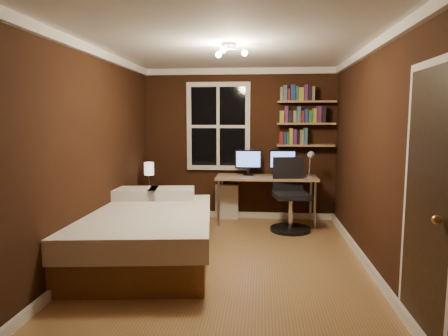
# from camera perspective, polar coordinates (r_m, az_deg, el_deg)

# --- Properties ---
(floor) EXTENTS (4.20, 4.20, 0.00)m
(floor) POSITION_cam_1_polar(r_m,az_deg,el_deg) (4.90, 0.73, -12.96)
(floor) COLOR brown
(floor) RESTS_ON ground
(wall_back) EXTENTS (3.20, 0.04, 2.50)m
(wall_back) POSITION_cam_1_polar(r_m,az_deg,el_deg) (6.71, 2.20, 3.38)
(wall_back) COLOR black
(wall_back) RESTS_ON ground
(wall_left) EXTENTS (0.04, 4.20, 2.50)m
(wall_left) POSITION_cam_1_polar(r_m,az_deg,el_deg) (5.01, -17.81, 1.83)
(wall_left) COLOR black
(wall_left) RESTS_ON ground
(wall_right) EXTENTS (0.04, 4.20, 2.50)m
(wall_right) POSITION_cam_1_polar(r_m,az_deg,el_deg) (4.77, 20.29, 1.49)
(wall_right) COLOR black
(wall_right) RESTS_ON ground
(ceiling) EXTENTS (3.20, 4.20, 0.02)m
(ceiling) POSITION_cam_1_polar(r_m,az_deg,el_deg) (4.68, 0.78, 17.19)
(ceiling) COLOR white
(ceiling) RESTS_ON wall_back
(window) EXTENTS (1.06, 0.06, 1.46)m
(window) POSITION_cam_1_polar(r_m,az_deg,el_deg) (6.70, -0.82, 5.95)
(window) COLOR white
(window) RESTS_ON wall_back
(door) EXTENTS (0.03, 0.82, 2.05)m
(door) POSITION_cam_1_polar(r_m,az_deg,el_deg) (3.34, 26.78, -4.92)
(door) COLOR black
(door) RESTS_ON ground
(door_knob) EXTENTS (0.06, 0.06, 0.06)m
(door_knob) POSITION_cam_1_polar(r_m,az_deg,el_deg) (3.06, 28.10, -6.52)
(door_knob) COLOR gold
(door_knob) RESTS_ON door
(ceiling_fixture) EXTENTS (0.44, 0.44, 0.18)m
(ceiling_fixture) POSITION_cam_1_polar(r_m,az_deg,el_deg) (4.56, 0.67, 16.18)
(ceiling_fixture) COLOR beige
(ceiling_fixture) RESTS_ON ceiling
(bookshelf_lower) EXTENTS (0.92, 0.22, 0.03)m
(bookshelf_lower) POSITION_cam_1_polar(r_m,az_deg,el_deg) (6.62, 11.52, 3.20)
(bookshelf_lower) COLOR #98754A
(bookshelf_lower) RESTS_ON wall_back
(books_row_lower) EXTENTS (0.48, 0.16, 0.23)m
(books_row_lower) POSITION_cam_1_polar(r_m,az_deg,el_deg) (6.62, 11.55, 4.32)
(books_row_lower) COLOR maroon
(books_row_lower) RESTS_ON bookshelf_lower
(bookshelf_middle) EXTENTS (0.92, 0.22, 0.03)m
(bookshelf_middle) POSITION_cam_1_polar(r_m,az_deg,el_deg) (6.61, 11.60, 6.23)
(bookshelf_middle) COLOR #98754A
(bookshelf_middle) RESTS_ON wall_back
(books_row_middle) EXTENTS (0.66, 0.16, 0.23)m
(books_row_middle) POSITION_cam_1_polar(r_m,az_deg,el_deg) (6.61, 11.63, 7.35)
(books_row_middle) COLOR navy
(books_row_middle) RESTS_ON bookshelf_middle
(bookshelf_upper) EXTENTS (0.92, 0.22, 0.03)m
(bookshelf_upper) POSITION_cam_1_polar(r_m,az_deg,el_deg) (6.61, 11.67, 9.26)
(bookshelf_upper) COLOR #98754A
(bookshelf_upper) RESTS_ON wall_back
(books_row_upper) EXTENTS (0.54, 0.16, 0.23)m
(books_row_upper) POSITION_cam_1_polar(r_m,az_deg,el_deg) (6.62, 11.70, 10.38)
(books_row_upper) COLOR #2A6334
(books_row_upper) RESTS_ON bookshelf_upper
(bed) EXTENTS (1.80, 2.33, 0.73)m
(bed) POSITION_cam_1_polar(r_m,az_deg,el_deg) (4.90, -11.29, -9.24)
(bed) COLOR brown
(bed) RESTS_ON ground
(nightstand) EXTENTS (0.56, 0.56, 0.57)m
(nightstand) POSITION_cam_1_polar(r_m,az_deg,el_deg) (6.46, -10.54, -5.54)
(nightstand) COLOR brown
(nightstand) RESTS_ON ground
(bedside_lamp) EXTENTS (0.15, 0.15, 0.44)m
(bedside_lamp) POSITION_cam_1_polar(r_m,az_deg,el_deg) (6.37, -10.64, -1.14)
(bedside_lamp) COLOR white
(bedside_lamp) RESTS_ON nightstand
(radiator) EXTENTS (0.38, 0.13, 0.57)m
(radiator) POSITION_cam_1_polar(r_m,az_deg,el_deg) (6.75, 0.42, -4.84)
(radiator) COLOR silver
(radiator) RESTS_ON ground
(desk) EXTENTS (1.60, 0.60, 0.76)m
(desk) POSITION_cam_1_polar(r_m,az_deg,el_deg) (6.44, 6.07, -1.71)
(desk) COLOR #98754A
(desk) RESTS_ON ground
(monitor_left) EXTENTS (0.43, 0.12, 0.42)m
(monitor_left) POSITION_cam_1_polar(r_m,az_deg,el_deg) (6.49, 3.48, 0.77)
(monitor_left) COLOR black
(monitor_left) RESTS_ON desk
(monitor_right) EXTENTS (0.43, 0.12, 0.42)m
(monitor_right) POSITION_cam_1_polar(r_m,az_deg,el_deg) (6.50, 8.37, 0.72)
(monitor_right) COLOR black
(monitor_right) RESTS_ON desk
(desk_lamp) EXTENTS (0.14, 0.32, 0.44)m
(desk_lamp) POSITION_cam_1_polar(r_m,az_deg,el_deg) (6.32, 12.21, 0.57)
(desk_lamp) COLOR silver
(desk_lamp) RESTS_ON desk
(office_chair) EXTENTS (0.60, 0.60, 1.10)m
(office_chair) POSITION_cam_1_polar(r_m,az_deg,el_deg) (6.12, 9.41, -4.82)
(office_chair) COLOR black
(office_chair) RESTS_ON ground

